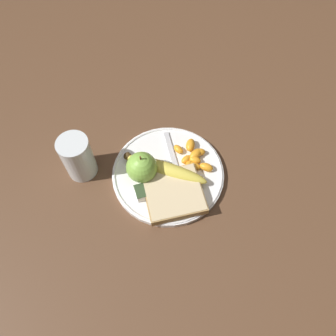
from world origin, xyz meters
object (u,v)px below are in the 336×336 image
at_px(banana, 164,168).
at_px(plate, 168,173).
at_px(jam_packet, 145,192).
at_px(fork, 176,169).
at_px(juice_glass, 78,158).
at_px(bread_slice, 174,193).
at_px(apple, 142,167).

bearing_deg(banana, plate, -35.11).
relative_size(banana, jam_packet, 4.17).
bearing_deg(fork, juice_glass, -105.48).
bearing_deg(fork, plate, -84.54).
relative_size(plate, fork, 1.41).
distance_m(plate, banana, 0.02).
bearing_deg(plate, juice_glass, 158.61).
relative_size(bread_slice, fork, 0.72).
xyz_separation_m(plate, bread_slice, (-0.01, -0.06, 0.02)).
relative_size(juice_glass, fork, 0.61).
relative_size(plate, apple, 3.28).
bearing_deg(juice_glass, jam_packet, -42.03).
xyz_separation_m(fork, jam_packet, (-0.08, -0.04, 0.01)).
xyz_separation_m(juice_glass, fork, (0.20, -0.07, -0.04)).
xyz_separation_m(juice_glass, banana, (0.18, -0.07, -0.02)).
bearing_deg(bread_slice, jam_packet, 158.57).
bearing_deg(jam_packet, plate, 29.89).
distance_m(apple, jam_packet, 0.05).
bearing_deg(fork, bread_slice, -19.86).
height_order(juice_glass, banana, juice_glass).
bearing_deg(fork, jam_packet, -62.37).
bearing_deg(apple, plate, -10.77).
bearing_deg(jam_packet, juice_glass, 137.97).
distance_m(bread_slice, jam_packet, 0.06).
distance_m(juice_glass, jam_packet, 0.16).
distance_m(plate, jam_packet, 0.07).
relative_size(plate, juice_glass, 2.33).
distance_m(apple, fork, 0.08).
bearing_deg(banana, bread_slice, -87.96).
bearing_deg(juice_glass, plate, -21.39).
distance_m(fork, jam_packet, 0.09).
relative_size(banana, bread_slice, 1.34).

